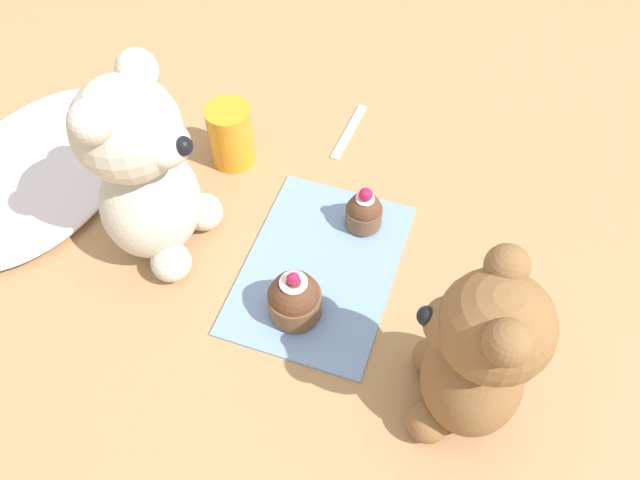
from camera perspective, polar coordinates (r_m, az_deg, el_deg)
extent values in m
plane|color=tan|center=(0.73, 0.00, -2.60)|extent=(4.00, 4.00, 0.00)
cube|color=#7A9ED1|center=(0.73, 0.00, -2.47)|extent=(0.24, 0.17, 0.01)
ellipsoid|color=silver|center=(0.88, -24.36, 5.83)|extent=(0.33, 0.22, 0.03)
ellipsoid|color=beige|center=(0.72, -15.14, 3.32)|extent=(0.13, 0.11, 0.14)
sphere|color=beige|center=(0.65, -17.28, 9.66)|extent=(0.11, 0.11, 0.11)
ellipsoid|color=beige|center=(0.63, -13.87, 8.39)|extent=(0.05, 0.05, 0.04)
sphere|color=black|center=(0.62, -12.41, 8.38)|extent=(0.02, 0.02, 0.02)
sphere|color=beige|center=(0.60, -20.20, 10.09)|extent=(0.04, 0.04, 0.04)
sphere|color=beige|center=(0.64, -16.41, 14.70)|extent=(0.04, 0.04, 0.04)
sphere|color=beige|center=(0.73, -13.44, -1.98)|extent=(0.05, 0.05, 0.05)
sphere|color=beige|center=(0.76, -10.60, 2.54)|extent=(0.05, 0.05, 0.05)
ellipsoid|color=olive|center=(0.61, 13.67, -12.10)|extent=(0.12, 0.11, 0.12)
sphere|color=olive|center=(0.53, 15.76, -7.63)|extent=(0.10, 0.10, 0.10)
ellipsoid|color=olive|center=(0.53, 11.55, -7.43)|extent=(0.05, 0.05, 0.04)
sphere|color=black|center=(0.52, 9.75, -6.88)|extent=(0.02, 0.02, 0.02)
sphere|color=olive|center=(0.51, 16.72, -2.29)|extent=(0.04, 0.04, 0.04)
sphere|color=olive|center=(0.48, 16.72, -8.98)|extent=(0.04, 0.04, 0.04)
sphere|color=olive|center=(0.66, 10.23, -10.47)|extent=(0.04, 0.04, 0.04)
sphere|color=olive|center=(0.63, 9.78, -16.08)|extent=(0.04, 0.04, 0.04)
cylinder|color=brown|center=(0.68, -2.31, -5.75)|extent=(0.06, 0.06, 0.03)
sphere|color=brown|center=(0.67, -2.36, -5.04)|extent=(0.05, 0.05, 0.05)
cylinder|color=white|center=(0.64, -2.43, -3.90)|extent=(0.03, 0.03, 0.00)
sphere|color=#B71947|center=(0.64, -2.46, -3.57)|extent=(0.01, 0.01, 0.01)
cylinder|color=brown|center=(0.75, 4.02, 2.23)|extent=(0.04, 0.04, 0.03)
sphere|color=brown|center=(0.74, 4.07, 2.87)|extent=(0.04, 0.04, 0.04)
cylinder|color=white|center=(0.73, 4.16, 3.79)|extent=(0.02, 0.02, 0.00)
sphere|color=#B71947|center=(0.72, 4.19, 4.17)|extent=(0.02, 0.02, 0.02)
cylinder|color=orange|center=(0.82, -8.15, 9.46)|extent=(0.06, 0.06, 0.09)
cube|color=silver|center=(0.87, 2.68, 9.93)|extent=(0.11, 0.02, 0.01)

